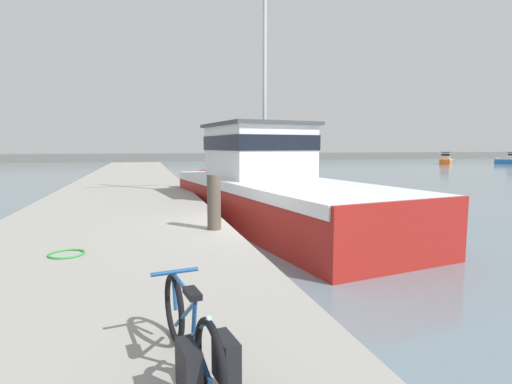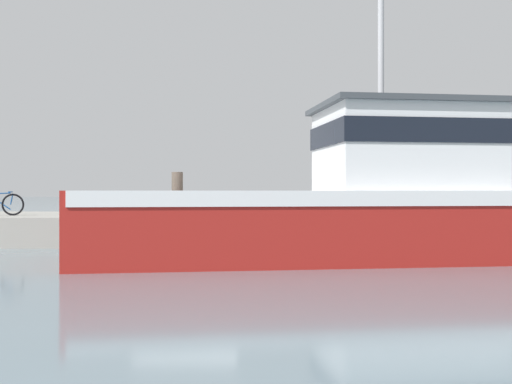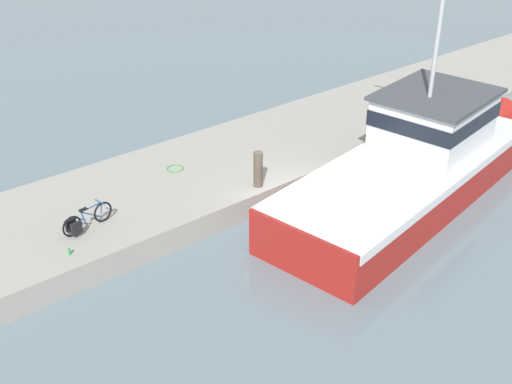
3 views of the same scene
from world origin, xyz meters
TOP-DOWN VIEW (x-y plane):
  - ground_plane at (0.00, 0.00)m, footprint 320.00×320.00m
  - dock_pier at (-3.56, 0.00)m, footprint 5.45×80.00m
  - fishing_boat_main at (1.48, 4.28)m, footprint 5.58×14.08m
  - mooring_post at (-1.27, -0.46)m, footprint 0.30×0.30m
  - hose_coil at (-4.08, -1.87)m, footprint 0.60×0.60m

SIDE VIEW (x-z plane):
  - ground_plane at x=0.00m, z-range 0.00..0.00m
  - dock_pier at x=-3.56m, z-range 0.00..0.82m
  - hose_coil at x=-4.08m, z-range 0.82..0.85m
  - fishing_boat_main at x=1.48m, z-range -3.66..6.24m
  - mooring_post at x=-1.27m, z-range 0.82..2.05m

